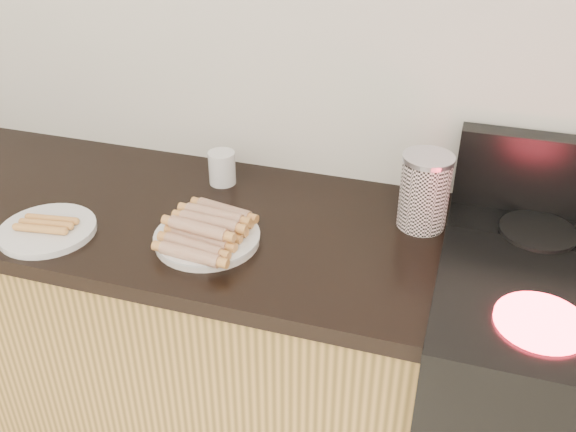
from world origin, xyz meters
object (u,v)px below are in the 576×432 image
(main_plate, at_px, (207,239))
(canister, at_px, (424,191))
(side_plate, at_px, (48,230))
(mug, at_px, (222,168))

(main_plate, relative_size, canister, 1.31)
(side_plate, bearing_deg, mug, 49.82)
(mug, bearing_deg, main_plate, -74.77)
(canister, height_order, mug, canister)
(side_plate, height_order, mug, mug)
(canister, relative_size, mug, 2.07)
(side_plate, bearing_deg, canister, 19.76)
(main_plate, bearing_deg, mug, 105.23)
(canister, bearing_deg, mug, 174.17)
(main_plate, relative_size, side_plate, 1.07)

